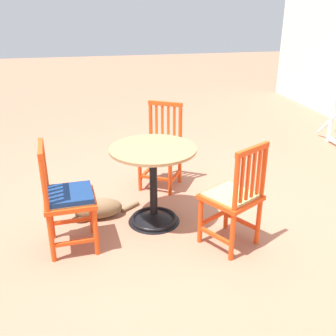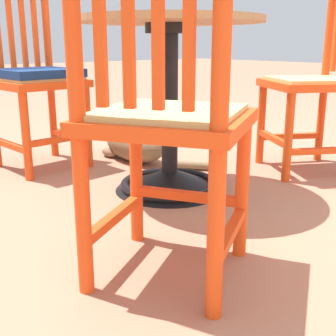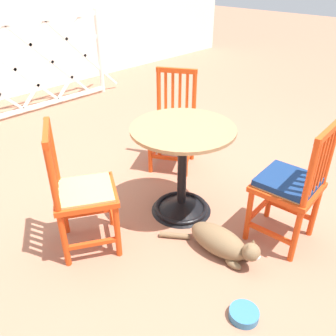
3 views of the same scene
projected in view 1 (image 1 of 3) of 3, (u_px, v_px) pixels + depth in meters
name	position (u px, v px, depth m)	size (l,w,h in m)	color
ground_plane	(158.00, 224.00, 3.63)	(24.00, 24.00, 0.00)	#A36B51
cafe_table	(154.00, 194.00, 3.57)	(0.76, 0.76, 0.73)	black
orange_chair_tucked_in	(161.00, 148.00, 4.23)	(0.55, 0.55, 0.91)	#D64214
orange_chair_facing_out	(67.00, 199.00, 3.14)	(0.43, 0.43, 0.91)	#D64214
orange_chair_at_corner	(234.00, 198.00, 3.17)	(0.55, 0.55, 0.91)	#D64214
tabby_cat	(95.00, 209.00, 3.70)	(0.30, 0.72, 0.23)	brown
pet_water_bowl	(54.00, 204.00, 3.95)	(0.17, 0.17, 0.05)	teal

